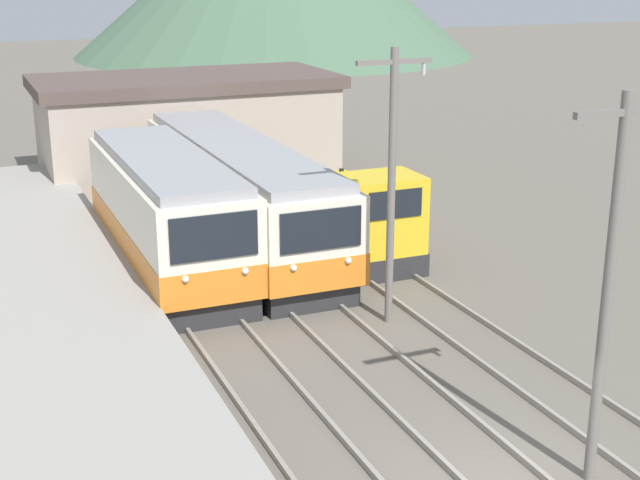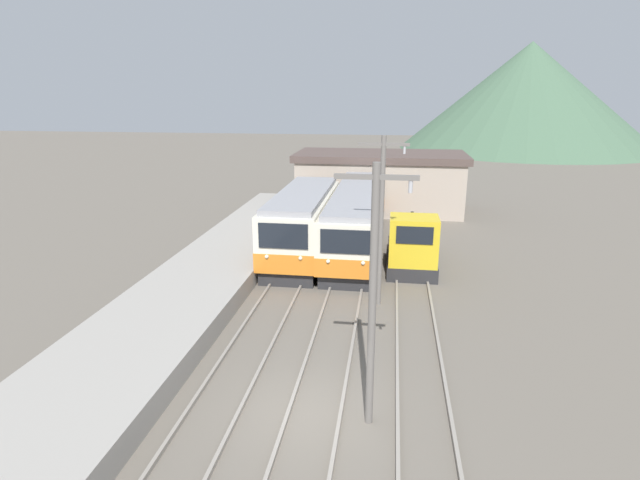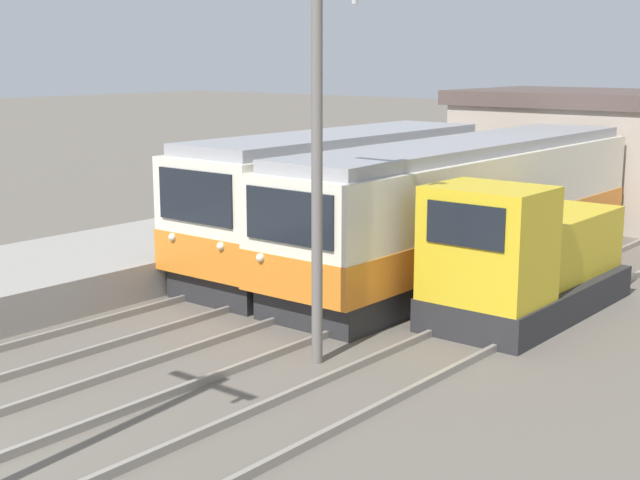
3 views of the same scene
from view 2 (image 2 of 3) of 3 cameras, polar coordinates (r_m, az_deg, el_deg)
name	(u,v)px [view 2 (image 2 of 3)]	position (r m, az deg, el deg)	size (l,w,h in m)	color
ground_plane	(308,414)	(14.71, -1.43, -19.22)	(200.00, 200.00, 0.00)	#665E54
platform_left	(98,382)	(16.55, -24.07, -14.64)	(4.50, 54.00, 0.85)	gray
track_left	(218,403)	(15.25, -11.60, -17.83)	(1.54, 60.00, 0.14)	gray
track_center	(315,412)	(14.64, -0.61, -19.07)	(1.54, 60.00, 0.14)	gray
track_right	(425,422)	(14.57, 11.87, -19.67)	(1.54, 60.00, 0.14)	gray
commuter_train_left	(303,226)	(27.11, -1.92, 1.61)	(2.84, 10.22, 3.58)	#28282B
commuter_train_center	(357,221)	(28.51, 4.26, 2.16)	(2.84, 14.01, 3.42)	#28282B
shunting_locomotive	(412,244)	(25.92, 10.43, -0.42)	(2.40, 5.72, 3.00)	#28282B
catenary_mast_near	(373,290)	(12.60, 6.08, -5.73)	(2.00, 0.20, 7.04)	slate
catenary_mast_mid	(381,216)	(20.25, 7.03, 2.74)	(2.00, 0.20, 7.04)	slate
station_building	(380,181)	(38.33, 6.84, 6.67)	(12.60, 6.30, 4.35)	#AD9E8E
mountain_backdrop	(527,96)	(88.76, 22.58, 14.92)	(39.37, 39.37, 16.45)	#47664C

